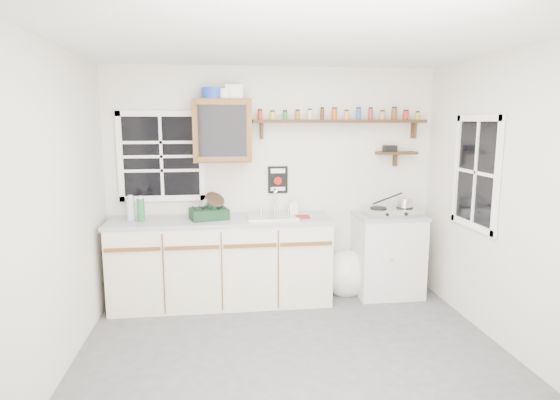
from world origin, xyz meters
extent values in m
cube|color=#4C4B4E|center=(0.00, 0.00, -0.01)|extent=(3.60, 3.20, 0.02)
cube|color=white|center=(0.00, 0.00, 2.51)|extent=(3.60, 3.20, 0.02)
cube|color=beige|center=(-1.81, 0.00, 1.25)|extent=(0.02, 3.20, 2.50)
cube|color=beige|center=(1.81, 0.00, 1.25)|extent=(0.02, 3.20, 2.50)
cube|color=beige|center=(0.00, 1.61, 1.25)|extent=(3.60, 0.02, 2.50)
cube|color=beige|center=(0.00, -1.61, 1.25)|extent=(3.60, 0.02, 2.50)
cube|color=beige|center=(-0.58, 1.30, 0.44)|extent=(2.27, 0.60, 0.88)
cube|color=#93959A|center=(-0.58, 1.30, 0.90)|extent=(2.31, 0.62, 0.04)
cube|color=brown|center=(-1.44, 0.99, 0.70)|extent=(0.53, 0.02, 0.03)
cube|color=brown|center=(-0.87, 0.99, 0.70)|extent=(0.53, 0.02, 0.03)
cube|color=brown|center=(-0.30, 0.99, 0.70)|extent=(0.53, 0.02, 0.03)
cube|color=brown|center=(0.27, 0.99, 0.70)|extent=(0.53, 0.02, 0.03)
cube|color=silver|center=(1.25, 1.33, 0.44)|extent=(0.70, 0.55, 0.88)
cube|color=#93959A|center=(1.25, 1.33, 0.90)|extent=(0.73, 0.57, 0.03)
cube|color=#BCBCC1|center=(-0.05, 1.30, 0.93)|extent=(0.52, 0.44, 0.03)
cylinder|color=#BCBCC1|center=(0.00, 1.46, 1.06)|extent=(0.02, 0.02, 0.28)
cylinder|color=#BCBCC1|center=(0.00, 1.40, 1.19)|extent=(0.02, 0.14, 0.02)
cube|color=#5A3016|center=(-0.55, 1.45, 1.82)|extent=(0.60, 0.30, 0.65)
cube|color=black|center=(-0.55, 1.29, 1.82)|extent=(0.48, 0.02, 0.52)
cylinder|color=#1838A1|center=(-0.64, 1.45, 2.21)|extent=(0.24, 0.24, 0.11)
cube|color=silver|center=(-0.42, 1.45, 2.22)|extent=(0.18, 0.15, 0.14)
cylinder|color=silver|center=(-0.52, 1.40, 2.20)|extent=(0.12, 0.12, 0.10)
cube|color=#311D0D|center=(0.73, 1.51, 1.92)|extent=(1.91, 0.18, 0.04)
cube|color=#311D0D|center=(-0.13, 1.55, 1.82)|extent=(0.03, 0.10, 0.18)
cube|color=#311D0D|center=(1.58, 1.55, 1.82)|extent=(0.03, 0.10, 0.18)
cylinder|color=red|center=(-0.15, 1.51, 1.98)|extent=(0.05, 0.05, 0.09)
cylinder|color=black|center=(-0.15, 1.51, 2.04)|extent=(0.05, 0.05, 0.02)
cylinder|color=gold|center=(-0.02, 1.51, 1.98)|extent=(0.05, 0.05, 0.08)
cylinder|color=black|center=(-0.02, 1.51, 2.03)|extent=(0.05, 0.05, 0.02)
cylinder|color=#267226|center=(0.12, 1.51, 1.98)|extent=(0.05, 0.05, 0.08)
cylinder|color=black|center=(0.12, 1.51, 2.03)|extent=(0.05, 0.05, 0.02)
cylinder|color=#99591E|center=(0.25, 1.51, 1.98)|extent=(0.05, 0.05, 0.09)
cylinder|color=black|center=(0.25, 1.51, 2.04)|extent=(0.04, 0.04, 0.02)
cylinder|color=silver|center=(0.39, 1.51, 1.99)|extent=(0.05, 0.05, 0.10)
cylinder|color=black|center=(0.39, 1.51, 2.05)|extent=(0.04, 0.04, 0.02)
cylinder|color=#4C2614|center=(0.52, 1.51, 2.00)|extent=(0.04, 0.04, 0.12)
cylinder|color=black|center=(0.52, 1.51, 2.06)|extent=(0.04, 0.04, 0.02)
cylinder|color=#B24C19|center=(0.66, 1.51, 2.00)|extent=(0.06, 0.06, 0.11)
cylinder|color=black|center=(0.66, 1.51, 2.06)|extent=(0.05, 0.05, 0.02)
cylinder|color=gold|center=(0.79, 1.51, 1.98)|extent=(0.05, 0.05, 0.09)
cylinder|color=black|center=(0.79, 1.51, 2.04)|extent=(0.04, 0.04, 0.02)
cylinder|color=#334C8C|center=(0.93, 1.51, 2.00)|extent=(0.05, 0.05, 0.12)
cylinder|color=black|center=(0.93, 1.51, 2.06)|extent=(0.05, 0.05, 0.02)
cylinder|color=maroon|center=(1.06, 1.51, 2.00)|extent=(0.05, 0.05, 0.12)
cylinder|color=black|center=(1.06, 1.51, 2.06)|extent=(0.04, 0.04, 0.02)
cylinder|color=#BF8C3F|center=(1.20, 1.51, 1.98)|extent=(0.05, 0.05, 0.09)
cylinder|color=black|center=(1.20, 1.51, 2.03)|extent=(0.05, 0.05, 0.02)
cylinder|color=brown|center=(1.33, 1.51, 2.00)|extent=(0.06, 0.06, 0.12)
cylinder|color=black|center=(1.33, 1.51, 2.07)|extent=(0.05, 0.05, 0.02)
cylinder|color=red|center=(1.47, 1.51, 1.98)|extent=(0.06, 0.06, 0.09)
cylinder|color=black|center=(1.47, 1.51, 2.04)|extent=(0.05, 0.05, 0.02)
cylinder|color=gold|center=(1.60, 1.51, 1.98)|extent=(0.05, 0.05, 0.08)
cylinder|color=black|center=(1.60, 1.51, 2.02)|extent=(0.04, 0.04, 0.02)
cube|color=#311D0D|center=(1.38, 1.52, 1.57)|extent=(0.45, 0.15, 0.03)
cube|color=#311D0D|center=(1.38, 1.56, 1.49)|extent=(0.03, 0.08, 0.14)
cube|color=black|center=(1.30, 1.52, 1.62)|extent=(0.14, 0.10, 0.07)
cube|color=black|center=(0.05, 1.59, 1.28)|extent=(0.22, 0.01, 0.30)
cube|color=white|center=(0.05, 1.58, 1.38)|extent=(0.16, 0.00, 0.05)
cylinder|color=#A50C0C|center=(0.05, 1.58, 1.27)|extent=(0.09, 0.01, 0.09)
cube|color=white|center=(0.05, 1.58, 1.18)|extent=(0.16, 0.00, 0.04)
cube|color=black|center=(-1.20, 1.59, 1.55)|extent=(0.85, 0.02, 0.90)
cube|color=white|center=(-1.20, 1.59, 1.55)|extent=(0.93, 0.03, 0.98)
cube|color=black|center=(1.79, 0.55, 1.45)|extent=(0.02, 0.70, 1.00)
cube|color=white|center=(1.79, 0.55, 1.45)|extent=(0.03, 0.78, 1.08)
cylinder|color=#B0C5CE|center=(-1.49, 1.33, 1.03)|extent=(0.09, 0.09, 0.23)
cylinder|color=silver|center=(-1.49, 1.33, 1.16)|extent=(0.05, 0.05, 0.03)
cylinder|color=#246E36|center=(-1.39, 1.27, 1.03)|extent=(0.08, 0.08, 0.23)
cylinder|color=silver|center=(-1.39, 1.27, 1.16)|extent=(0.04, 0.04, 0.03)
cube|color=black|center=(-0.71, 1.29, 0.98)|extent=(0.43, 0.36, 0.11)
cylinder|color=#BCBCC1|center=(-0.66, 1.29, 1.09)|extent=(0.30, 0.31, 0.22)
imported|color=silver|center=(0.21, 1.41, 1.02)|extent=(0.12, 0.12, 0.21)
cube|color=maroon|center=(0.26, 1.22, 0.93)|extent=(0.15, 0.13, 0.02)
cube|color=#BCBCC1|center=(1.27, 1.31, 0.95)|extent=(0.60, 0.33, 0.07)
cylinder|color=black|center=(1.12, 1.31, 0.99)|extent=(0.18, 0.18, 0.01)
cylinder|color=black|center=(1.41, 1.31, 0.99)|extent=(0.18, 0.18, 0.01)
cylinder|color=#BCBCC1|center=(1.41, 1.31, 1.04)|extent=(0.17, 0.17, 0.10)
cylinder|color=black|center=(1.25, 1.39, 1.08)|extent=(0.28, 0.21, 0.17)
ellipsoid|color=white|center=(0.80, 1.40, 0.22)|extent=(0.47, 0.42, 0.49)
cone|color=white|center=(0.82, 1.40, 0.44)|extent=(0.13, 0.13, 0.13)
camera|label=1|loc=(-0.57, -3.51, 1.92)|focal=30.00mm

